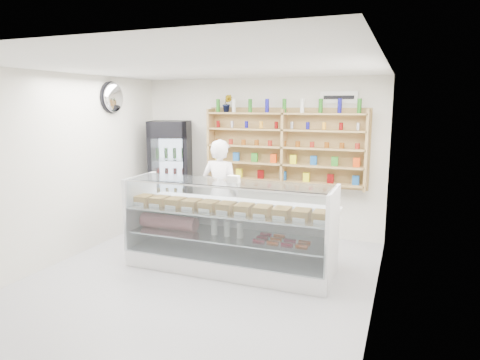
% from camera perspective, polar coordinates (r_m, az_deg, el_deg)
% --- Properties ---
extents(room, '(5.00, 5.00, 5.00)m').
position_cam_1_polar(room, '(5.56, -5.76, 0.29)').
color(room, '#9B9A9F').
rests_on(room, ground).
extents(display_counter, '(2.96, 0.88, 1.29)m').
position_cam_1_polar(display_counter, '(6.17, -1.48, -8.71)').
color(display_counter, white).
rests_on(display_counter, floor).
extents(shop_worker, '(0.67, 0.45, 1.78)m').
position_cam_1_polar(shop_worker, '(7.10, -2.63, -1.71)').
color(shop_worker, white).
rests_on(shop_worker, floor).
extents(drinks_cooler, '(0.92, 0.91, 2.03)m').
position_cam_1_polar(drinks_cooler, '(8.25, -9.15, 0.75)').
color(drinks_cooler, black).
rests_on(drinks_cooler, floor).
extents(wall_shelving, '(2.84, 0.28, 1.33)m').
position_cam_1_polar(wall_shelving, '(7.52, 5.83, 4.35)').
color(wall_shelving, '#AD8451').
rests_on(wall_shelving, back_wall).
extents(potted_plant, '(0.21, 0.18, 0.31)m').
position_cam_1_polar(potted_plant, '(7.84, -1.72, 10.17)').
color(potted_plant, '#1E6626').
rests_on(potted_plant, wall_shelving).
extents(security_mirror, '(0.15, 0.50, 0.50)m').
position_cam_1_polar(security_mirror, '(7.66, -16.49, 10.51)').
color(security_mirror, silver).
rests_on(security_mirror, left_wall).
extents(wall_sign, '(0.62, 0.03, 0.20)m').
position_cam_1_polar(wall_sign, '(7.42, 13.05, 10.68)').
color(wall_sign, white).
rests_on(wall_sign, back_wall).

